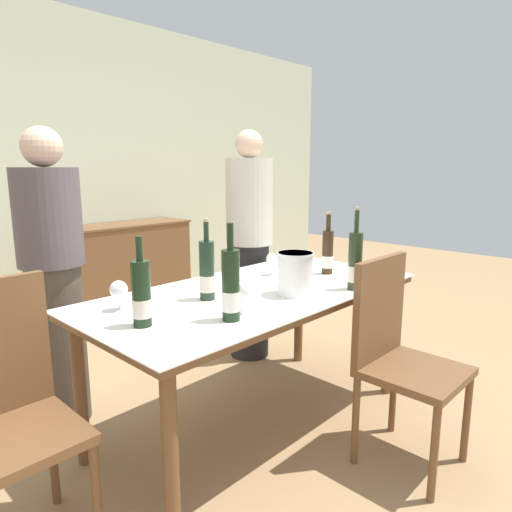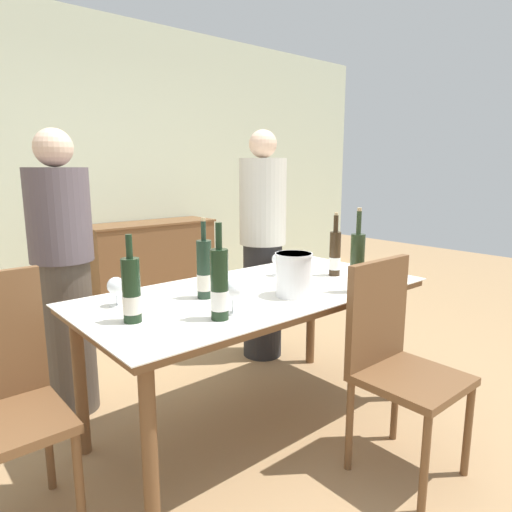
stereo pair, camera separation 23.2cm
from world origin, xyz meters
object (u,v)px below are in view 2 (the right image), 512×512
wine_bottle_0 (357,265)px  wine_glass_0 (278,260)px  wine_glass_2 (233,290)px  wine_bottle_3 (204,271)px  wine_bottle_2 (220,286)px  wine_glass_1 (116,287)px  ice_bucket (293,273)px  wine_bottle_1 (132,292)px  person_guest_left (263,247)px  chair_near_front (395,353)px  wine_bottle_4 (335,254)px  dining_table (256,303)px  sideboard_cabinet (152,262)px  person_host (64,276)px

wine_bottle_0 → wine_glass_0: bearing=96.6°
wine_glass_2 → wine_bottle_0: bearing=-10.6°
wine_bottle_3 → wine_bottle_2: bearing=-113.3°
wine_glass_1 → wine_glass_2: bearing=-52.4°
ice_bucket → wine_bottle_1: (-0.78, 0.16, 0.01)m
wine_glass_0 → person_guest_left: person_guest_left is taller
chair_near_front → person_guest_left: bearing=74.0°
chair_near_front → wine_bottle_2: bearing=147.9°
wine_glass_2 → chair_near_front: chair_near_front is taller
wine_bottle_1 → wine_bottle_4: wine_bottle_4 is taller
wine_glass_0 → wine_bottle_1: bearing=-168.5°
wine_bottle_4 → wine_glass_1: (-1.23, 0.26, -0.04)m
wine_glass_2 → chair_near_front: (0.58, -0.44, -0.31)m
dining_table → wine_glass_2: 0.44m
wine_glass_1 → wine_glass_2: size_ratio=0.90×
dining_table → wine_bottle_1: wine_bottle_1 is taller
sideboard_cabinet → wine_glass_2: wine_glass_2 is taller
ice_bucket → person_host: (-0.78, 1.00, -0.08)m
person_host → wine_bottle_0: bearing=-47.3°
chair_near_front → wine_glass_2: bearing=142.9°
wine_bottle_3 → wine_glass_1: bearing=158.3°
wine_glass_2 → wine_bottle_2: bearing=-166.0°
wine_bottle_3 → chair_near_front: wine_bottle_3 is taller
sideboard_cabinet → wine_bottle_4: bearing=-92.7°
sideboard_cabinet → wine_bottle_1: (-1.39, -2.49, 0.46)m
dining_table → person_guest_left: bearing=46.5°
wine_bottle_1 → sideboard_cabinet: bearing=60.9°
person_guest_left → wine_bottle_0: bearing=-105.0°
wine_bottle_2 → wine_bottle_1: bearing=144.7°
wine_bottle_1 → person_guest_left: (1.35, 0.72, -0.06)m
wine_glass_0 → person_guest_left: 0.62m
wine_bottle_0 → wine_glass_1: 1.17m
sideboard_cabinet → dining_table: 2.55m
ice_bucket → wine_glass_0: (0.23, 0.36, -0.02)m
ice_bucket → wine_bottle_0: bearing=-28.6°
wine_glass_0 → wine_glass_1: 0.97m
wine_bottle_2 → chair_near_front: (0.67, -0.42, -0.34)m
dining_table → ice_bucket: size_ratio=8.46×
ice_bucket → wine_bottle_0: size_ratio=0.50×
ice_bucket → wine_glass_0: size_ratio=1.61×
sideboard_cabinet → dining_table: sideboard_cabinet is taller
wine_bottle_1 → chair_near_front: bearing=-33.1°
dining_table → wine_bottle_3: 0.35m
chair_near_front → dining_table: bearing=110.9°
wine_bottle_3 → person_host: (-0.42, 0.74, -0.10)m
person_host → wine_glass_0: bearing=-32.3°
ice_bucket → wine_glass_0: ice_bucket is taller
wine_bottle_4 → chair_near_front: 0.77m
dining_table → ice_bucket: ice_bucket is taller
ice_bucket → person_guest_left: 1.05m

